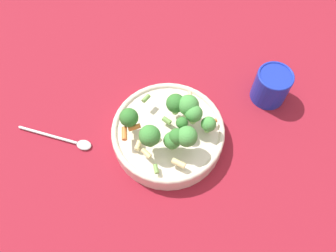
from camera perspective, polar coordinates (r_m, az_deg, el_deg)
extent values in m
plane|color=maroon|center=(0.79, 0.00, -2.15)|extent=(3.00, 3.00, 0.00)
cylinder|color=beige|center=(0.77, 0.00, -1.42)|extent=(0.26, 0.26, 0.04)
torus|color=beige|center=(0.75, 0.00, -0.66)|extent=(0.26, 0.26, 0.01)
cylinder|color=#8CB766|center=(0.74, 6.88, -0.54)|extent=(0.01, 0.01, 0.02)
sphere|color=#479342|center=(0.72, 7.08, 0.34)|extent=(0.03, 0.03, 0.03)
cylinder|color=#8CB766|center=(0.73, -6.60, 0.41)|extent=(0.01, 0.01, 0.02)
sphere|color=#33722D|center=(0.71, -6.82, 1.49)|extent=(0.04, 0.04, 0.04)
cylinder|color=#8CB766|center=(0.75, 1.29, 2.83)|extent=(0.02, 0.02, 0.02)
sphere|color=#33722D|center=(0.72, 1.33, 3.99)|extent=(0.04, 0.04, 0.04)
cylinder|color=#8CB766|center=(0.74, 3.46, 2.36)|extent=(0.02, 0.02, 0.02)
sphere|color=#479342|center=(0.72, 3.59, 3.63)|extent=(0.05, 0.05, 0.05)
cylinder|color=#8CB766|center=(0.73, 4.42, 0.85)|extent=(0.01, 0.01, 0.02)
sphere|color=#479342|center=(0.71, 4.57, 1.92)|extent=(0.04, 0.04, 0.04)
cylinder|color=#8CB766|center=(0.70, 1.56, -2.70)|extent=(0.01, 0.01, 0.02)
sphere|color=#33722D|center=(0.68, 1.61, -1.84)|extent=(0.04, 0.04, 0.04)
cylinder|color=#8CB766|center=(0.71, 0.91, -3.40)|extent=(0.01, 0.01, 0.02)
sphere|color=#3D8438|center=(0.69, 0.94, -2.51)|extent=(0.04, 0.04, 0.04)
cylinder|color=#8CB766|center=(0.72, 2.39, -0.06)|extent=(0.01, 0.01, 0.01)
sphere|color=#33722D|center=(0.70, 2.44, 0.56)|extent=(0.03, 0.03, 0.03)
cylinder|color=#8CB766|center=(0.70, -3.10, -2.78)|extent=(0.02, 0.02, 0.02)
sphere|color=#3D8438|center=(0.68, -3.22, -1.70)|extent=(0.05, 0.05, 0.05)
cylinder|color=#8CB766|center=(0.70, 3.21, -2.85)|extent=(0.02, 0.02, 0.02)
sphere|color=#479342|center=(0.68, 3.32, -1.83)|extent=(0.04, 0.04, 0.04)
cylinder|color=beige|center=(0.70, -3.80, -4.77)|extent=(0.02, 0.03, 0.01)
cylinder|color=beige|center=(0.73, -2.67, -1.67)|extent=(0.02, 0.02, 0.01)
cylinder|color=#729E4C|center=(0.76, -3.85, 4.83)|extent=(0.02, 0.02, 0.01)
cylinder|color=#729E4C|center=(0.70, -2.10, -7.48)|extent=(0.01, 0.02, 0.01)
cylinder|color=beige|center=(0.70, 1.84, -6.48)|extent=(0.03, 0.03, 0.01)
cylinder|color=orange|center=(0.75, 7.61, 0.67)|extent=(0.03, 0.02, 0.01)
cylinder|color=#729E4C|center=(0.74, -0.03, 0.97)|extent=(0.02, 0.02, 0.01)
cylinder|color=orange|center=(0.71, -7.60, -1.31)|extent=(0.01, 0.03, 0.01)
cylinder|color=beige|center=(0.72, -5.22, -3.39)|extent=(0.02, 0.02, 0.01)
cylinder|color=beige|center=(0.75, 2.61, 3.79)|extent=(0.02, 0.02, 0.01)
cylinder|color=orange|center=(0.72, -5.88, -0.31)|extent=(0.03, 0.02, 0.01)
cylinder|color=beige|center=(0.77, 3.86, 5.31)|extent=(0.01, 0.02, 0.01)
cylinder|color=#192DAD|center=(0.86, 17.52, 6.60)|extent=(0.09, 0.09, 0.09)
torus|color=#192DAD|center=(0.82, 18.31, 8.30)|extent=(0.09, 0.09, 0.01)
cylinder|color=silver|center=(0.84, -20.20, -1.47)|extent=(0.14, 0.08, 0.01)
ellipsoid|color=silver|center=(0.80, -14.42, -3.22)|extent=(0.04, 0.04, 0.01)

